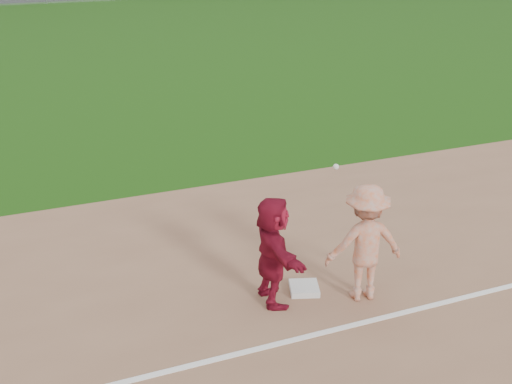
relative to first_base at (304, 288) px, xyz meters
name	(u,v)px	position (x,y,z in m)	size (l,w,h in m)	color
ground	(293,306)	(-0.34, -0.30, -0.07)	(160.00, 160.00, 0.00)	#1B490E
foul_line	(316,334)	(-0.34, -1.10, -0.05)	(60.00, 0.10, 0.01)	white
first_base	(304,288)	(0.00, 0.00, 0.00)	(0.45, 0.45, 0.10)	silver
base_runner	(273,251)	(-0.57, -0.06, 0.82)	(1.61, 0.51, 1.73)	maroon
first_base_play	(365,243)	(0.76, -0.46, 0.88)	(1.30, 0.88, 2.18)	#A8A8AB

